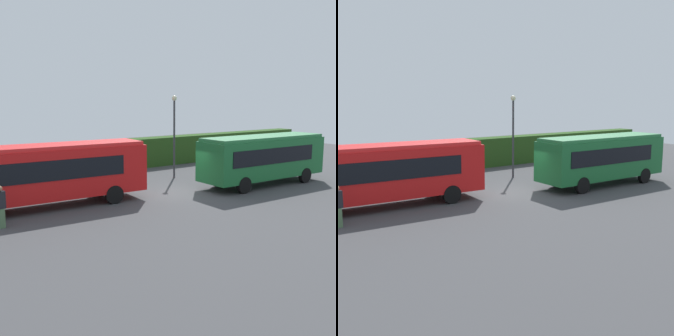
# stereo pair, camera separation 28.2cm
# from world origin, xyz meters

# --- Properties ---
(ground_plane) EXTENTS (64.00, 64.00, 0.00)m
(ground_plane) POSITION_xyz_m (0.00, 0.00, 0.00)
(ground_plane) COLOR #424244
(bus_red) EXTENTS (10.58, 3.10, 3.26)m
(bus_red) POSITION_xyz_m (-7.43, 1.28, 1.87)
(bus_red) COLOR red
(bus_red) RESTS_ON ground_plane
(bus_green) EXTENTS (9.33, 2.87, 3.20)m
(bus_green) POSITION_xyz_m (5.92, -1.43, 1.84)
(bus_green) COLOR #19602D
(bus_green) RESTS_ON ground_plane
(person_left) EXTENTS (0.42, 0.31, 1.87)m
(person_left) POSITION_xyz_m (-10.35, -0.85, 1.00)
(person_left) COLOR #4C6B47
(person_left) RESTS_ON ground_plane
(person_center) EXTENTS (0.52, 0.52, 1.82)m
(person_center) POSITION_xyz_m (4.48, 0.90, 0.96)
(person_center) COLOR #4C6B47
(person_center) RESTS_ON ground_plane
(person_right) EXTENTS (0.28, 0.44, 1.67)m
(person_right) POSITION_xyz_m (5.57, 0.94, 0.87)
(person_right) COLOR maroon
(person_right) RESTS_ON ground_plane
(person_far) EXTENTS (0.43, 0.48, 1.90)m
(person_far) POSITION_xyz_m (5.69, 1.96, 1.02)
(person_far) COLOR silver
(person_far) RESTS_ON ground_plane
(hedge_row) EXTENTS (44.00, 1.63, 2.35)m
(hedge_row) POSITION_xyz_m (0.00, 9.29, 1.18)
(hedge_row) COLOR #274A19
(hedge_row) RESTS_ON ground_plane
(lamppost) EXTENTS (0.36, 0.36, 5.76)m
(lamppost) POSITION_xyz_m (2.82, 4.00, 3.58)
(lamppost) COLOR #38383D
(lamppost) RESTS_ON ground_plane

